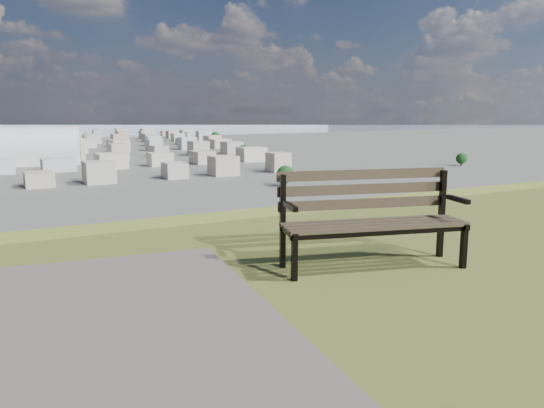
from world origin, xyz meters
TOP-DOWN VIEW (x-y plane):
  - park_bench at (0.23, 1.46)m, footprint 1.80×0.97m
  - gravel_patch at (-2.58, 0.74)m, footprint 3.20×4.23m
  - grass_tufts at (-0.27, -0.63)m, footprint 12.49×7.18m
  - arena at (10.94, 288.23)m, footprint 61.48×34.27m

SIDE VIEW (x-z plane):
  - arena at x=10.94m, z-range -6.48..18.05m
  - gravel_patch at x=-2.58m, z-range 25.00..25.07m
  - grass_tufts at x=-0.27m, z-range 24.98..25.26m
  - park_bench at x=0.23m, z-range 25.06..25.96m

